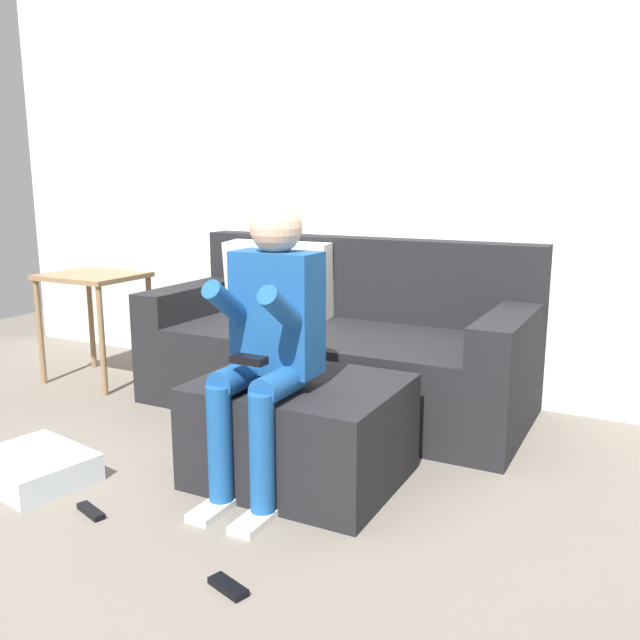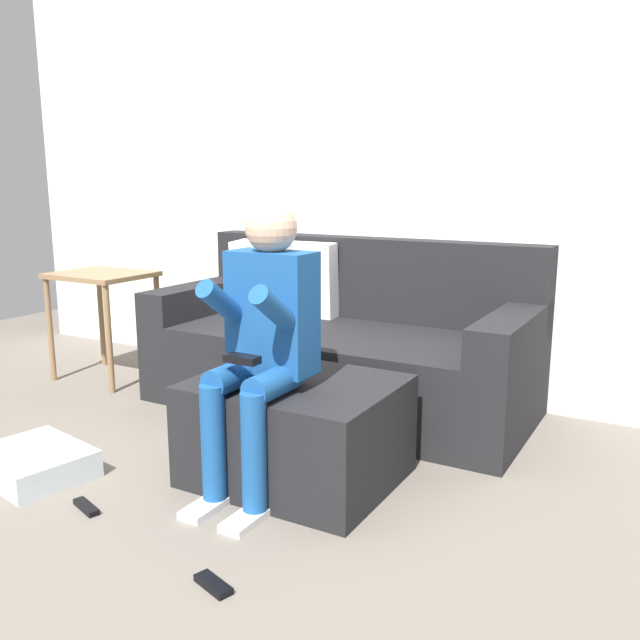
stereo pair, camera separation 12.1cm
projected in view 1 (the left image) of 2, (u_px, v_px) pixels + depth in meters
The scene contains 9 objects.
ground_plane at pixel (162, 551), 2.33m from camera, with size 7.86×7.86×0.00m, color #6B6359.
wall_back at pixel (396, 168), 3.93m from camera, with size 6.05×0.10×2.65m, color white.
couch_sectional at pixel (336, 347), 3.81m from camera, with size 2.11×0.94×0.93m.
ottoman at pixel (301, 430), 2.85m from camera, with size 0.83×0.68×0.44m, color black.
person_seated at pixel (268, 331), 2.64m from camera, with size 0.35×0.56×1.18m.
storage_bin at pixel (34, 467), 2.86m from camera, with size 0.47×0.38×0.12m, color silver.
side_table at pixel (94, 292), 4.18m from camera, with size 0.58×0.48×0.69m.
remote_near_ottoman at pixel (228, 587), 2.10m from camera, with size 0.15×0.05×0.02m, color black.
remote_by_storage_bin at pixel (91, 511), 2.58m from camera, with size 0.16×0.04×0.02m, color black.
Camera 1 is at (1.46, -1.62, 1.26)m, focal length 37.65 mm.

